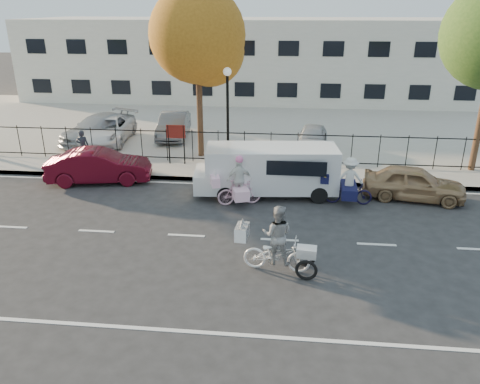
# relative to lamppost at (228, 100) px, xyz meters

# --- Properties ---
(ground) EXTENTS (120.00, 120.00, 0.00)m
(ground) POSITION_rel_lamppost_xyz_m (-0.50, -6.80, -3.11)
(ground) COLOR #333334
(road_markings) EXTENTS (60.00, 9.52, 0.01)m
(road_markings) POSITION_rel_lamppost_xyz_m (-0.50, -6.80, -3.11)
(road_markings) COLOR silver
(road_markings) RESTS_ON ground
(curb) EXTENTS (60.00, 0.10, 0.15)m
(curb) POSITION_rel_lamppost_xyz_m (-0.50, -1.75, -3.04)
(curb) COLOR #A8A399
(curb) RESTS_ON ground
(sidewalk) EXTENTS (60.00, 2.20, 0.15)m
(sidewalk) POSITION_rel_lamppost_xyz_m (-0.50, -0.70, -3.04)
(sidewalk) COLOR #A8A399
(sidewalk) RESTS_ON ground
(parking_lot) EXTENTS (60.00, 15.60, 0.15)m
(parking_lot) POSITION_rel_lamppost_xyz_m (-0.50, 8.20, -3.04)
(parking_lot) COLOR #A8A399
(parking_lot) RESTS_ON ground
(iron_fence) EXTENTS (58.00, 0.06, 1.50)m
(iron_fence) POSITION_rel_lamppost_xyz_m (-0.50, 0.40, -2.21)
(iron_fence) COLOR black
(iron_fence) RESTS_ON sidewalk
(building) EXTENTS (34.00, 10.00, 6.00)m
(building) POSITION_rel_lamppost_xyz_m (-0.50, 18.20, -0.11)
(building) COLOR silver
(building) RESTS_ON ground
(lamppost) EXTENTS (0.36, 0.36, 4.33)m
(lamppost) POSITION_rel_lamppost_xyz_m (0.00, 0.00, 0.00)
(lamppost) COLOR black
(lamppost) RESTS_ON sidewalk
(street_sign) EXTENTS (0.85, 0.06, 1.80)m
(street_sign) POSITION_rel_lamppost_xyz_m (-2.35, 0.00, -1.70)
(street_sign) COLOR black
(street_sign) RESTS_ON sidewalk
(zebra_trike) EXTENTS (2.28, 0.93, 1.94)m
(zebra_trike) POSITION_rel_lamppost_xyz_m (2.45, -8.60, -2.36)
(zebra_trike) COLOR white
(zebra_trike) RESTS_ON ground
(unicorn_bike) EXTENTS (1.92, 1.38, 1.89)m
(unicorn_bike) POSITION_rel_lamppost_xyz_m (0.90, -4.11, -2.41)
(unicorn_bike) COLOR #E0AABF
(unicorn_bike) RESTS_ON ground
(bull_bike) EXTENTS (1.94, 1.33, 1.80)m
(bull_bike) POSITION_rel_lamppost_xyz_m (4.92, -3.60, -2.39)
(bull_bike) COLOR black
(bull_bike) RESTS_ON ground
(white_van) EXTENTS (5.57, 2.30, 1.93)m
(white_van) POSITION_rel_lamppost_xyz_m (1.96, -3.00, -2.05)
(white_van) COLOR white
(white_van) RESTS_ON ground
(red_sedan) EXTENTS (4.41, 2.26, 1.39)m
(red_sedan) POSITION_rel_lamppost_xyz_m (-5.11, -2.30, -2.42)
(red_sedan) COLOR #500917
(red_sedan) RESTS_ON ground
(gold_sedan) EXTENTS (3.95, 2.11, 1.28)m
(gold_sedan) POSITION_rel_lamppost_xyz_m (7.46, -2.86, -2.47)
(gold_sedan) COLOR #A07E57
(gold_sedan) RESTS_ON ground
(pedestrian) EXTENTS (0.61, 0.46, 1.52)m
(pedestrian) POSITION_rel_lamppost_xyz_m (-6.66, -0.25, -2.20)
(pedestrian) COLOR black
(pedestrian) RESTS_ON sidewalk
(lot_car_a) EXTENTS (3.51, 5.13, 1.38)m
(lot_car_a) POSITION_rel_lamppost_xyz_m (-7.34, 3.34, -2.27)
(lot_car_a) COLOR #A1A4A9
(lot_car_a) RESTS_ON parking_lot
(lot_car_b) EXTENTS (2.61, 4.92, 1.32)m
(lot_car_b) POSITION_rel_lamppost_xyz_m (-6.83, 3.21, -2.30)
(lot_car_b) COLOR white
(lot_car_b) RESTS_ON parking_lot
(lot_car_c) EXTENTS (1.74, 4.14, 1.33)m
(lot_car_c) POSITION_rel_lamppost_xyz_m (-3.56, 4.49, -2.30)
(lot_car_c) COLOR #53575C
(lot_car_c) RESTS_ON parking_lot
(lot_car_d) EXTENTS (1.78, 3.64, 1.19)m
(lot_car_d) POSITION_rel_lamppost_xyz_m (3.88, 2.99, -2.37)
(lot_car_d) COLOR #ABAEB3
(lot_car_d) RESTS_ON parking_lot
(tree_mid) EXTENTS (4.28, 4.28, 7.84)m
(tree_mid) POSITION_rel_lamppost_xyz_m (-1.35, 1.41, 2.38)
(tree_mid) COLOR #442D1D
(tree_mid) RESTS_ON ground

